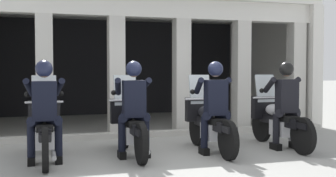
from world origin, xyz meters
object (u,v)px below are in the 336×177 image
police_officer_far_left (44,103)px  motorcycle_center_right (209,123)px  motorcycle_far_left (45,129)px  motorcycle_far_right (277,120)px  police_officer_center_left (134,101)px  motorcycle_center_left (130,125)px  police_officer_far_right (286,98)px  police_officer_center_right (215,99)px

police_officer_far_left → motorcycle_center_right: size_ratio=0.78×
motorcycle_far_left → motorcycle_far_right: size_ratio=1.00×
police_officer_far_left → police_officer_center_left: 1.40m
motorcycle_center_left → motorcycle_far_right: same height
motorcycle_far_left → police_officer_far_left: size_ratio=1.29×
motorcycle_far_left → motorcycle_center_right: bearing=7.6°
police_officer_far_left → police_officer_far_right: (4.19, 0.00, 0.00)m
police_officer_far_left → motorcycle_center_left: police_officer_far_left is taller
motorcycle_center_left → police_officer_far_left: bearing=-156.2°
motorcycle_center_right → motorcycle_far_right: same height
motorcycle_far_left → police_officer_center_right: police_officer_center_right is taller
motorcycle_far_right → police_officer_far_right: police_officer_far_right is taller
motorcycle_center_left → police_officer_center_left: bearing=-80.4°
police_officer_far_left → motorcycle_center_left: (1.40, 0.35, -0.44)m
motorcycle_far_left → police_officer_far_left: 0.52m
motorcycle_center_right → police_officer_center_right: police_officer_center_right is taller
police_officer_center_left → police_officer_far_right: same height
police_officer_center_left → police_officer_far_left: bearing=-167.6°
police_officer_center_left → police_officer_center_right: 1.40m
police_officer_far_left → police_officer_center_right: bearing=7.6°
motorcycle_center_right → police_officer_far_right: size_ratio=1.29×
police_officer_far_right → police_officer_far_left: bearing=-165.2°
motorcycle_center_right → police_officer_center_right: size_ratio=1.29×
police_officer_center_left → motorcycle_center_right: (1.40, 0.19, -0.44)m
motorcycle_far_left → police_officer_far_right: (4.19, -0.28, 0.44)m
motorcycle_far_right → police_officer_far_right: (-0.00, -0.28, 0.44)m
police_officer_far_right → police_officer_center_right: bearing=-164.0°
police_officer_center_left → motorcycle_far_right: size_ratio=0.78×
motorcycle_center_right → police_officer_far_left: bearing=-161.3°
police_officer_far_right → motorcycle_far_left: bearing=-169.1°
police_officer_center_right → police_officer_far_right: 1.40m
motorcycle_center_right → motorcycle_center_left: bearing=-170.2°
police_officer_center_left → motorcycle_far_right: (2.79, 0.22, -0.44)m
motorcycle_center_left → police_officer_center_left: (-0.00, -0.28, 0.44)m
motorcycle_center_left → police_officer_far_right: size_ratio=1.29×
police_officer_center_left → motorcycle_center_right: police_officer_center_left is taller
police_officer_far_left → motorcycle_center_right: police_officer_far_left is taller
motorcycle_far_left → police_officer_center_left: 1.48m
police_officer_center_left → police_officer_center_right: size_ratio=1.00×
motorcycle_center_right → police_officer_center_right: bearing=-76.7°
motorcycle_center_left → motorcycle_far_right: size_ratio=1.00×
motorcycle_far_left → police_officer_far_left: police_officer_far_left is taller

